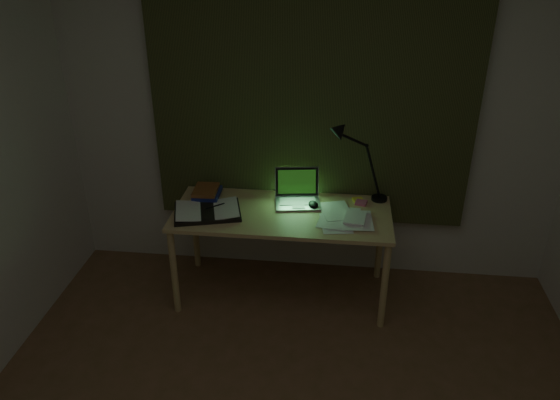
# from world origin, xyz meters

# --- Properties ---
(wall_back) EXTENTS (3.50, 0.00, 2.50)m
(wall_back) POSITION_xyz_m (0.00, 2.00, 1.25)
(wall_back) COLOR silver
(wall_back) RESTS_ON ground
(curtain) EXTENTS (2.20, 0.06, 2.00)m
(curtain) POSITION_xyz_m (0.00, 1.96, 1.45)
(curtain) COLOR #33381C
(curtain) RESTS_ON wall_back
(desk) EXTENTS (1.46, 0.64, 0.67)m
(desk) POSITION_xyz_m (-0.16, 1.60, 0.33)
(desk) COLOR tan
(desk) RESTS_ON floor
(laptop) EXTENTS (0.36, 0.39, 0.22)m
(laptop) POSITION_xyz_m (-0.06, 1.72, 0.78)
(laptop) COLOR #BBBBC0
(laptop) RESTS_ON desk
(open_textbook) EXTENTS (0.50, 0.41, 0.04)m
(open_textbook) POSITION_xyz_m (-0.65, 1.52, 0.69)
(open_textbook) COLOR white
(open_textbook) RESTS_ON desk
(book_stack) EXTENTS (0.21, 0.24, 0.09)m
(book_stack) POSITION_xyz_m (-0.71, 1.74, 0.71)
(book_stack) COLOR white
(book_stack) RESTS_ON desk
(loose_papers) EXTENTS (0.34, 0.36, 0.02)m
(loose_papers) POSITION_xyz_m (0.28, 1.57, 0.68)
(loose_papers) COLOR white
(loose_papers) RESTS_ON desk
(mouse) EXTENTS (0.09, 0.12, 0.04)m
(mouse) POSITION_xyz_m (0.05, 1.70, 0.69)
(mouse) COLOR black
(mouse) RESTS_ON desk
(sticky_yellow) EXTENTS (0.09, 0.09, 0.01)m
(sticky_yellow) POSITION_xyz_m (0.35, 1.82, 0.68)
(sticky_yellow) COLOR yellow
(sticky_yellow) RESTS_ON desk
(sticky_pink) EXTENTS (0.09, 0.09, 0.02)m
(sticky_pink) POSITION_xyz_m (0.37, 1.78, 0.68)
(sticky_pink) COLOR #EC5C8D
(sticky_pink) RESTS_ON desk
(desk_lamp) EXTENTS (0.43, 0.35, 0.60)m
(desk_lamp) POSITION_xyz_m (0.50, 1.86, 0.97)
(desk_lamp) COLOR black
(desk_lamp) RESTS_ON desk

